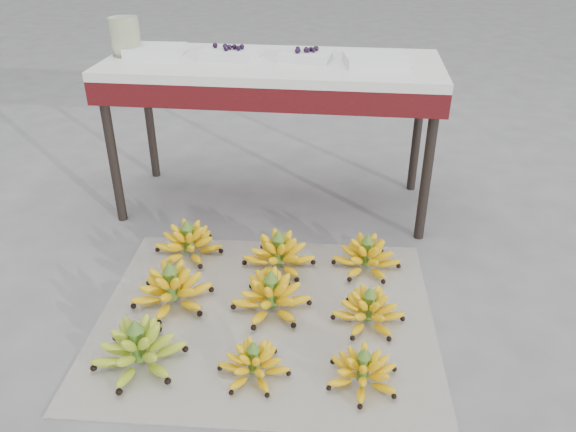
# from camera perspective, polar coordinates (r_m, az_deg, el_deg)

# --- Properties ---
(ground) EXTENTS (60.00, 60.00, 0.00)m
(ground) POSITION_cam_1_polar(r_m,az_deg,el_deg) (2.15, -0.98, -10.19)
(ground) COLOR #5C5C5E
(ground) RESTS_ON ground
(newspaper_mat) EXTENTS (1.30, 1.11, 0.01)m
(newspaper_mat) POSITION_cam_1_polar(r_m,az_deg,el_deg) (2.15, -2.23, -10.16)
(newspaper_mat) COLOR white
(newspaper_mat) RESTS_ON ground
(bunch_front_left) EXTENTS (0.34, 0.34, 0.19)m
(bunch_front_left) POSITION_cam_1_polar(r_m,az_deg,el_deg) (1.98, -14.92, -12.90)
(bunch_front_left) COLOR #60921F
(bunch_front_left) RESTS_ON newspaper_mat
(bunch_front_center) EXTENTS (0.29, 0.29, 0.14)m
(bunch_front_center) POSITION_cam_1_polar(r_m,az_deg,el_deg) (1.89, -3.50, -14.74)
(bunch_front_center) COLOR #F8CB02
(bunch_front_center) RESTS_ON newspaper_mat
(bunch_front_right) EXTENTS (0.26, 0.26, 0.15)m
(bunch_front_right) POSITION_cam_1_polar(r_m,az_deg,el_deg) (1.88, 7.61, -15.32)
(bunch_front_right) COLOR #F8CB02
(bunch_front_right) RESTS_ON newspaper_mat
(bunch_mid_left) EXTENTS (0.34, 0.34, 0.19)m
(bunch_mid_left) POSITION_cam_1_polar(r_m,az_deg,el_deg) (2.22, -11.69, -7.24)
(bunch_mid_left) COLOR #F8CB02
(bunch_mid_left) RESTS_ON newspaper_mat
(bunch_mid_center) EXTENTS (0.35, 0.35, 0.18)m
(bunch_mid_center) POSITION_cam_1_polar(r_m,az_deg,el_deg) (2.14, -1.71, -8.14)
(bunch_mid_center) COLOR #F8CB02
(bunch_mid_center) RESTS_ON newspaper_mat
(bunch_mid_right) EXTENTS (0.33, 0.33, 0.16)m
(bunch_mid_right) POSITION_cam_1_polar(r_m,az_deg,el_deg) (2.11, 8.18, -9.46)
(bunch_mid_right) COLOR #F8CB02
(bunch_mid_right) RESTS_ON newspaper_mat
(bunch_back_left) EXTENTS (0.37, 0.37, 0.18)m
(bunch_back_left) POSITION_cam_1_polar(r_m,az_deg,el_deg) (2.50, -10.09, -2.69)
(bunch_back_left) COLOR #F8CB02
(bunch_back_left) RESTS_ON newspaper_mat
(bunch_back_center) EXTENTS (0.35, 0.35, 0.18)m
(bunch_back_center) POSITION_cam_1_polar(r_m,az_deg,el_deg) (2.38, -0.94, -3.91)
(bunch_back_center) COLOR #F8CB02
(bunch_back_center) RESTS_ON newspaper_mat
(bunch_back_right) EXTENTS (0.36, 0.36, 0.17)m
(bunch_back_right) POSITION_cam_1_polar(r_m,az_deg,el_deg) (2.39, 7.98, -4.10)
(bunch_back_right) COLOR #F8CB02
(bunch_back_right) RESTS_ON newspaper_mat
(vendor_table) EXTENTS (1.54, 0.62, 0.74)m
(vendor_table) POSITION_cam_1_polar(r_m,az_deg,el_deg) (2.68, -1.60, 13.79)
(vendor_table) COLOR black
(vendor_table) RESTS_ON ground
(tray_far_left) EXTENTS (0.27, 0.20, 0.04)m
(tray_far_left) POSITION_cam_1_polar(r_m,az_deg,el_deg) (2.82, -13.34, 16.06)
(tray_far_left) COLOR silver
(tray_far_left) RESTS_ON vendor_table
(tray_left) EXTENTS (0.27, 0.21, 0.06)m
(tray_left) POSITION_cam_1_polar(r_m,az_deg,el_deg) (2.70, -5.91, 16.11)
(tray_left) COLOR silver
(tray_left) RESTS_ON vendor_table
(tray_right) EXTENTS (0.25, 0.19, 0.06)m
(tray_right) POSITION_cam_1_polar(r_m,az_deg,el_deg) (2.65, 1.79, 15.94)
(tray_right) COLOR silver
(tray_right) RESTS_ON vendor_table
(tray_far_right) EXTENTS (0.30, 0.24, 0.04)m
(tray_far_right) POSITION_cam_1_polar(r_m,az_deg,el_deg) (2.60, 8.90, 15.39)
(tray_far_right) COLOR silver
(tray_far_right) RESTS_ON vendor_table
(glass_jar) EXTENTS (0.15, 0.15, 0.17)m
(glass_jar) POSITION_cam_1_polar(r_m,az_deg,el_deg) (2.83, -16.20, 17.11)
(glass_jar) COLOR #E3F3C2
(glass_jar) RESTS_ON vendor_table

